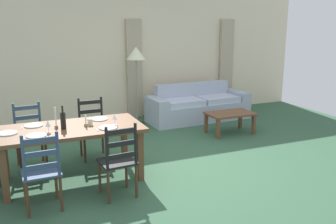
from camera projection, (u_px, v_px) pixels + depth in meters
ground_plane at (169, 168)px, 5.54m from camera, size 9.60×9.60×0.02m
wall_far at (110, 58)px, 8.17m from camera, size 9.60×0.16×2.70m
curtain_panel_left at (134, 69)px, 8.30m from camera, size 0.35×0.08×2.20m
curtain_panel_right at (226, 65)px, 9.22m from camera, size 0.35×0.08×2.20m
dining_table at (71, 133)px, 4.98m from camera, size 1.90×0.96×0.75m
dining_chair_near_left at (41, 172)px, 4.17m from camera, size 0.43×0.42×0.96m
dining_chair_near_right at (119, 161)px, 4.50m from camera, size 0.45×0.43×0.96m
dining_chair_far_left at (30, 135)px, 5.51m from camera, size 0.45×0.43×0.96m
dining_chair_far_right at (93, 128)px, 5.89m from camera, size 0.42×0.40×0.96m
dinner_plate_near_left at (36, 136)px, 4.56m from camera, size 0.24×0.24×0.02m
fork_near_left at (24, 138)px, 4.50m from camera, size 0.02×0.17×0.01m
dinner_plate_near_right at (108, 128)px, 4.90m from camera, size 0.24×0.24×0.02m
fork_near_right at (97, 129)px, 4.85m from camera, size 0.02×0.17×0.01m
dinner_plate_far_left at (34, 126)px, 5.00m from camera, size 0.24×0.24×0.02m
fork_far_left at (22, 127)px, 4.95m from camera, size 0.03×0.17×0.01m
dinner_plate_far_right at (99, 119)px, 5.35m from camera, size 0.24×0.24×0.02m
fork_far_right at (89, 120)px, 5.29m from camera, size 0.03×0.17×0.01m
dinner_plate_head_west at (7, 133)px, 4.65m from camera, size 0.24×0.24×0.02m
wine_bottle at (63, 120)px, 4.85m from camera, size 0.07×0.07×0.32m
wine_glass_near_left at (48, 124)px, 4.71m from camera, size 0.06×0.06×0.16m
wine_glass_near_right at (115, 117)px, 5.04m from camera, size 0.06×0.06×0.16m
coffee_cup_primary at (90, 122)px, 5.06m from camera, size 0.07×0.07×0.09m
candle_tall at (56, 122)px, 4.88m from camera, size 0.05×0.05×0.29m
candle_short at (86, 123)px, 4.99m from camera, size 0.05×0.05×0.16m
couch at (197, 107)px, 8.25m from camera, size 2.31×0.90×0.80m
coffee_table at (230, 116)px, 7.19m from camera, size 0.90×0.56×0.42m
standing_lamp at (136, 58)px, 7.64m from camera, size 0.40×0.40×1.64m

